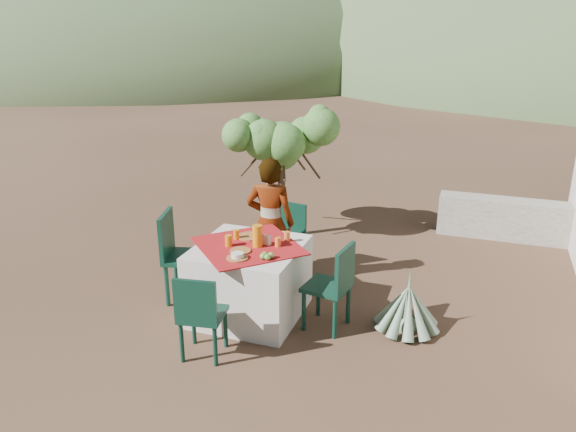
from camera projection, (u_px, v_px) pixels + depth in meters
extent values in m
plane|color=#39241A|center=(177.00, 314.00, 5.78)|extent=(160.00, 160.00, 0.00)
cube|color=silver|center=(249.00, 281.00, 5.66)|extent=(1.02, 1.02, 0.75)
cube|color=#AD191A|center=(248.00, 246.00, 5.54)|extent=(1.30, 1.30, 0.01)
cylinder|color=black|center=(266.00, 260.00, 6.55)|extent=(0.04, 0.04, 0.42)
cylinder|color=black|center=(290.00, 266.00, 6.41)|extent=(0.04, 0.04, 0.42)
cylinder|color=black|center=(279.00, 251.00, 6.81)|extent=(0.04, 0.04, 0.42)
cylinder|color=black|center=(302.00, 256.00, 6.67)|extent=(0.04, 0.04, 0.42)
cube|color=black|center=(284.00, 242.00, 6.54)|extent=(0.44, 0.44, 0.04)
cube|color=black|center=(291.00, 219.00, 6.61)|extent=(0.39, 0.09, 0.41)
cylinder|color=black|center=(225.00, 327.00, 5.14)|extent=(0.04, 0.04, 0.41)
cylinder|color=black|center=(194.00, 324.00, 5.19)|extent=(0.04, 0.04, 0.41)
cylinder|color=black|center=(215.00, 345.00, 4.86)|extent=(0.04, 0.04, 0.41)
cylinder|color=black|center=(182.00, 342.00, 4.91)|extent=(0.04, 0.04, 0.41)
cube|color=black|center=(203.00, 314.00, 4.96)|extent=(0.43, 0.43, 0.04)
cube|color=black|center=(195.00, 302.00, 4.73)|extent=(0.38, 0.09, 0.40)
cylinder|color=black|center=(201.00, 286.00, 5.84)|extent=(0.05, 0.05, 0.48)
cylinder|color=black|center=(208.00, 271.00, 6.19)|extent=(0.05, 0.05, 0.48)
cylinder|color=black|center=(167.00, 285.00, 5.87)|extent=(0.05, 0.05, 0.48)
cylinder|color=black|center=(176.00, 270.00, 6.21)|extent=(0.05, 0.05, 0.48)
cube|color=black|center=(187.00, 257.00, 5.95)|extent=(0.55, 0.55, 0.04)
cube|color=black|center=(166.00, 234.00, 5.88)|extent=(0.16, 0.45, 0.47)
cylinder|color=black|center=(318.00, 296.00, 5.69)|extent=(0.04, 0.04, 0.43)
cylinder|color=black|center=(304.00, 310.00, 5.42)|extent=(0.04, 0.04, 0.43)
cylinder|color=black|center=(348.00, 303.00, 5.54)|extent=(0.04, 0.04, 0.43)
cylinder|color=black|center=(335.00, 318.00, 5.27)|extent=(0.04, 0.04, 0.43)
cube|color=black|center=(327.00, 287.00, 5.41)|extent=(0.46, 0.46, 0.04)
cube|color=black|center=(345.00, 269.00, 5.25)|extent=(0.10, 0.40, 0.42)
imported|color=#8C6651|center=(270.00, 223.00, 6.20)|extent=(0.58, 0.41, 1.48)
cylinder|color=#4C3526|center=(281.00, 195.00, 7.64)|extent=(0.10, 0.10, 1.20)
sphere|color=#2A6B27|center=(281.00, 152.00, 7.44)|extent=(0.51, 0.51, 0.51)
sphere|color=#2A6B27|center=(315.00, 145.00, 7.25)|extent=(0.48, 0.48, 0.48)
sphere|color=#2A6B27|center=(254.00, 142.00, 7.63)|extent=(0.45, 0.45, 0.45)
sphere|color=#2A6B27|center=(299.00, 133.00, 7.78)|extent=(0.46, 0.46, 0.46)
sphere|color=#2A6B27|center=(273.00, 156.00, 7.04)|extent=(0.41, 0.41, 0.41)
sphere|color=gray|center=(406.00, 325.00, 5.48)|extent=(0.21, 0.21, 0.21)
cone|color=gray|center=(408.00, 301.00, 5.39)|extent=(0.12, 0.12, 0.61)
cone|color=gray|center=(422.00, 310.00, 5.36)|extent=(0.37, 0.14, 0.51)
cone|color=gray|center=(421.00, 306.00, 5.44)|extent=(0.35, 0.25, 0.53)
cone|color=gray|center=(415.00, 302.00, 5.51)|extent=(0.23, 0.35, 0.53)
cone|color=gray|center=(407.00, 300.00, 5.54)|extent=(0.17, 0.37, 0.52)
cone|color=gray|center=(398.00, 301.00, 5.53)|extent=(0.32, 0.30, 0.53)
cone|color=gray|center=(394.00, 304.00, 5.47)|extent=(0.37, 0.14, 0.51)
cone|color=gray|center=(394.00, 308.00, 5.39)|extent=(0.35, 0.25, 0.53)
cone|color=gray|center=(400.00, 312.00, 5.32)|extent=(0.23, 0.35, 0.53)
cone|color=gray|center=(409.00, 314.00, 5.29)|extent=(0.17, 0.37, 0.52)
cone|color=gray|center=(417.00, 313.00, 5.30)|extent=(0.32, 0.30, 0.53)
cube|color=gray|center=(537.00, 222.00, 7.58)|extent=(2.60, 0.35, 0.55)
ellipsoid|color=#3D5831|center=(168.00, 63.00, 38.10)|extent=(40.00, 40.00, 16.00)
ellipsoid|color=slate|center=(418.00, 50.00, 53.28)|extent=(60.00, 60.00, 24.00)
cylinder|color=brown|center=(249.00, 236.00, 5.74)|extent=(0.25, 0.25, 0.01)
cylinder|color=brown|center=(240.00, 251.00, 5.38)|extent=(0.20, 0.20, 0.01)
cylinder|color=orange|center=(236.00, 234.00, 5.68)|extent=(0.06, 0.06, 0.10)
cylinder|color=orange|center=(229.00, 241.00, 5.50)|extent=(0.07, 0.07, 0.11)
cylinder|color=orange|center=(257.00, 236.00, 5.47)|extent=(0.10, 0.10, 0.22)
cylinder|color=brown|center=(237.00, 258.00, 5.23)|extent=(0.21, 0.21, 0.01)
cylinder|color=silver|center=(237.00, 255.00, 5.22)|extent=(0.12, 0.12, 0.04)
cylinder|color=orange|center=(278.00, 242.00, 5.49)|extent=(0.06, 0.06, 0.09)
cylinder|color=orange|center=(287.00, 236.00, 5.63)|extent=(0.06, 0.06, 0.10)
cube|color=silver|center=(267.00, 240.00, 5.54)|extent=(0.08, 0.07, 0.10)
sphere|color=olive|center=(265.00, 255.00, 5.24)|extent=(0.06, 0.06, 0.06)
sphere|color=olive|center=(271.00, 255.00, 5.23)|extent=(0.06, 0.06, 0.06)
sphere|color=olive|center=(267.00, 257.00, 5.19)|extent=(0.06, 0.06, 0.06)
sphere|color=olive|center=(263.00, 256.00, 5.20)|extent=(0.06, 0.06, 0.06)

